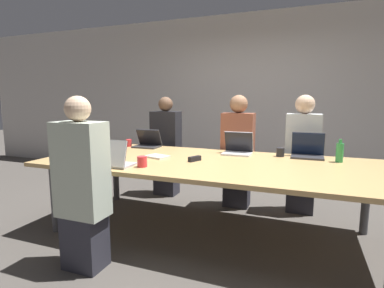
% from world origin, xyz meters
% --- Properties ---
extents(ground_plane, '(24.00, 24.00, 0.00)m').
position_xyz_m(ground_plane, '(0.00, 0.00, 0.00)').
color(ground_plane, '#4C4742').
extents(curtain_wall, '(12.00, 0.06, 2.80)m').
position_xyz_m(curtain_wall, '(0.00, 2.33, 1.40)').
color(curtain_wall, '#BCB7B2').
rests_on(curtain_wall, ground_plane).
extents(conference_table, '(3.40, 1.44, 0.76)m').
position_xyz_m(conference_table, '(0.00, 0.00, 0.71)').
color(conference_table, tan).
rests_on(conference_table, ground_plane).
extents(laptop_far_center, '(0.32, 0.25, 0.25)m').
position_xyz_m(laptop_far_center, '(0.19, 0.50, 0.84)').
color(laptop_far_center, silver).
rests_on(laptop_far_center, conference_table).
extents(person_far_center, '(0.40, 0.24, 1.44)m').
position_xyz_m(person_far_center, '(0.10, 0.90, 0.70)').
color(person_far_center, '#2D2D38').
rests_on(person_far_center, ground_plane).
extents(laptop_far_right, '(0.34, 0.26, 0.26)m').
position_xyz_m(laptop_far_right, '(0.94, 0.59, 0.84)').
color(laptop_far_right, '#333338').
rests_on(laptop_far_right, conference_table).
extents(person_far_right, '(0.40, 0.24, 1.44)m').
position_xyz_m(person_far_right, '(0.88, 0.98, 0.70)').
color(person_far_right, '#2D2D38').
rests_on(person_far_right, ground_plane).
extents(cup_far_right, '(0.09, 0.09, 0.10)m').
position_xyz_m(cup_far_right, '(0.66, 0.52, 0.81)').
color(cup_far_right, '#232328').
rests_on(cup_far_right, conference_table).
extents(bottle_far_right, '(0.07, 0.07, 0.23)m').
position_xyz_m(bottle_far_right, '(1.23, 0.42, 0.86)').
color(bottle_far_right, green).
rests_on(bottle_far_right, conference_table).
extents(laptop_near_left, '(0.36, 0.26, 0.26)m').
position_xyz_m(laptop_near_left, '(-0.77, -0.56, 0.84)').
color(laptop_near_left, '#B7B7BC').
rests_on(laptop_near_left, conference_table).
extents(person_near_left, '(0.40, 0.24, 1.42)m').
position_xyz_m(person_near_left, '(-0.75, -0.99, 0.69)').
color(person_near_left, '#2D2D38').
rests_on(person_near_left, ground_plane).
extents(cup_near_left, '(0.09, 0.09, 0.10)m').
position_xyz_m(cup_near_left, '(-0.50, -0.47, 0.81)').
color(cup_near_left, red).
rests_on(cup_near_left, conference_table).
extents(laptop_far_left, '(0.33, 0.24, 0.23)m').
position_xyz_m(laptop_far_left, '(-1.02, 0.57, 0.83)').
color(laptop_far_left, '#333338').
rests_on(laptop_far_left, conference_table).
extents(person_far_left, '(0.40, 0.24, 1.42)m').
position_xyz_m(person_far_left, '(-0.97, 1.01, 0.69)').
color(person_far_left, '#2D2D38').
rests_on(person_far_left, ground_plane).
extents(cup_far_left, '(0.07, 0.07, 0.10)m').
position_xyz_m(cup_far_left, '(-1.28, 0.52, 0.81)').
color(cup_far_left, red).
rests_on(cup_far_left, conference_table).
extents(stapler, '(0.10, 0.15, 0.05)m').
position_xyz_m(stapler, '(-0.13, -0.05, 0.79)').
color(stapler, black).
rests_on(stapler, conference_table).
extents(notebook, '(0.27, 0.23, 0.02)m').
position_xyz_m(notebook, '(-0.58, -0.01, 0.77)').
color(notebook, silver).
rests_on(notebook, conference_table).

